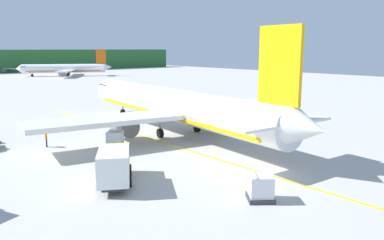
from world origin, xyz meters
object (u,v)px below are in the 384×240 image
Objects in this scene: cargo_container_mid at (260,188)px; crew_loader_left at (46,137)px; airliner_far_taxiway at (65,69)px; airliner_foreground at (175,106)px; crew_marshaller at (279,136)px; cargo_container_near at (115,141)px; service_truck_baggage at (114,164)px.

cargo_container_mid is 1.38× the size of crew_loader_left.
cargo_container_mid is at bearing -76.82° from crew_loader_left.
crew_loader_left is (-44.10, -98.82, -1.74)m from airliner_far_taxiway.
crew_marshaller is (4.40, -11.79, -2.33)m from airliner_foreground.
airliner_foreground is 106.94m from airliner_far_taxiway.
cargo_container_mid is at bearing -107.52° from airliner_far_taxiway.
airliner_far_taxiway reaches higher than crew_loader_left.
crew_marshaller is (12.83, 7.91, 0.19)m from cargo_container_mid.
crew_loader_left is (-18.33, 15.56, -0.03)m from crew_marshaller.
cargo_container_near is at bearing -53.31° from crew_loader_left.
cargo_container_mid is (0.96, -17.38, -0.12)m from cargo_container_near.
service_truck_baggage is at bearing -90.90° from crew_loader_left.
cargo_container_mid is (-38.60, -122.29, -1.90)m from airliner_far_taxiway.
crew_marshaller is at bearing -69.56° from airliner_foreground.
crew_marshaller is at bearing -3.95° from service_truck_baggage.
cargo_container_near reaches higher than cargo_container_mid.
airliner_foreground is 23.26× the size of crew_marshaller.
airliner_far_taxiway is 128.25m from cargo_container_mid.
cargo_container_near is 1.27× the size of crew_marshaller.
cargo_container_mid reaches higher than crew_marshaller.
service_truck_baggage is 10.84m from cargo_container_mid.
airliner_far_taxiway is at bearing 65.95° from crew_loader_left.
airliner_foreground is 12.80m from crew_marshaller.
service_truck_baggage reaches higher than crew_marshaller.
airliner_foreground reaches higher than crew_loader_left.
airliner_foreground is at bearing 110.44° from crew_marshaller.
cargo_container_near is 7.59m from crew_loader_left.
cargo_container_mid is 24.11m from crew_loader_left.
crew_loader_left is at bearing 164.85° from airliner_foreground.
service_truck_baggage is at bearing -120.15° from cargo_container_near.
airliner_far_taxiway is 112.13m from cargo_container_near.
cargo_container_near is (-39.56, -104.91, -1.78)m from airliner_far_taxiway.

